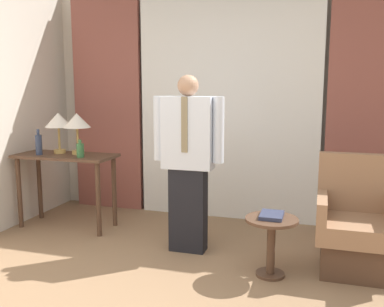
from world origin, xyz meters
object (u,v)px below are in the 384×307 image
Objects in this scene: bottle_near_edge at (39,144)px; armchair at (355,230)px; side_table at (271,236)px; book at (272,215)px; person at (188,158)px; table_lamp_left at (58,122)px; bottle_by_lamp at (80,150)px; table_lamp_right at (77,122)px; desk at (66,168)px.

armchair is at bearing -3.30° from bottle_near_edge.
side_table is 2.00× the size of book.
person is at bearing 157.60° from side_table.
bottle_near_edge reaches higher than side_table.
bottle_by_lamp is at bearing -26.34° from table_lamp_left.
table_lamp_left is 0.32m from bottle_near_edge.
bottle_near_edge is 1.50× the size of bottle_by_lamp.
armchair is at bearing 25.89° from side_table.
table_lamp_right is at bearing 172.88° from armchair.
book is at bearing -12.88° from bottle_by_lamp.
desk is at bearing 20.73° from bottle_near_edge.
table_lamp_right reaches higher than book.
bottle_near_edge reaches higher than armchair.
book is (-0.00, 0.03, 0.17)m from side_table.
armchair is at bearing -7.12° from table_lamp_right.
table_lamp_right reaches higher than desk.
desk is 3.92× the size of bottle_near_edge.
bottle_near_edge is at bearing -155.57° from table_lamp_right.
person is (1.35, -0.34, -0.27)m from table_lamp_right.
table_lamp_left is 2.60m from side_table.
armchair is (3.03, -0.35, -0.79)m from table_lamp_left.
book is at bearing -20.87° from person.
table_lamp_right is at bearing 162.77° from side_table.
book is (2.26, -0.57, -0.15)m from desk.
person is at bearing -7.28° from bottle_by_lamp.
bottle_near_edge is 1.13× the size of book.
table_lamp_right reaches higher than bottle_near_edge.
table_lamp_left is 1.60× the size of bottle_near_edge.
armchair reaches higher than desk.
armchair is (2.66, -0.17, -0.53)m from bottle_by_lamp.
bottle_near_edge is at bearing 174.38° from person.
bottle_by_lamp is at bearing -52.54° from table_lamp_right.
bottle_near_edge is at bearing -130.06° from table_lamp_left.
bottle_near_edge reaches higher than desk.
table_lamp_left is 3.15m from armchair.
bottle_near_edge is 0.17× the size of person.
desk is at bearing -31.95° from table_lamp_left.
table_lamp_left is at bearing 153.66° from bottle_by_lamp.
bottle_near_edge is 3.22m from armchair.
person is (1.21, -0.15, 0.00)m from bottle_by_lamp.
armchair is (1.45, -0.01, -0.53)m from person.
bottle_by_lamp is at bearing 166.44° from side_table.
person reaches higher than desk.
table_lamp_right is at bearing 0.00° from table_lamp_left.
desk is 0.36m from bottle_by_lamp.
bottle_near_edge is 1.72m from person.
person is 3.35× the size of side_table.
book is at bearing 98.86° from side_table.
table_lamp_right is at bearing 127.46° from bottle_by_lamp.
table_lamp_right is (0.23, 0.00, 0.00)m from table_lamp_left.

